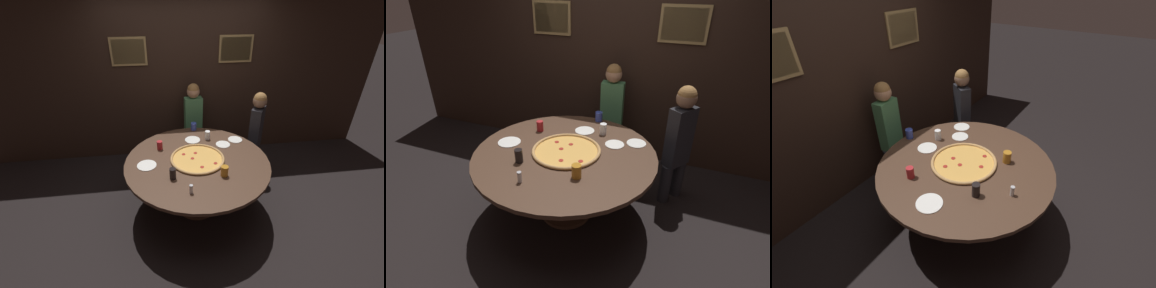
# 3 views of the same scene
# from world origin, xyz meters

# --- Properties ---
(ground_plane) EXTENTS (24.00, 24.00, 0.00)m
(ground_plane) POSITION_xyz_m (0.00, 0.00, 0.00)
(ground_plane) COLOR black
(back_wall) EXTENTS (6.40, 0.08, 2.60)m
(back_wall) POSITION_xyz_m (0.00, 1.47, 1.30)
(back_wall) COLOR black
(back_wall) RESTS_ON ground_plane
(dining_table) EXTENTS (1.74, 1.74, 0.74)m
(dining_table) POSITION_xyz_m (0.00, 0.00, 0.62)
(dining_table) COLOR #4C3323
(dining_table) RESTS_ON ground_plane
(giant_pizza) EXTENTS (0.66, 0.66, 0.03)m
(giant_pizza) POSITION_xyz_m (0.01, 0.02, 0.75)
(giant_pizza) COLOR #E5A84C
(giant_pizza) RESTS_ON dining_table
(drink_cup_near_right) EXTENTS (0.08, 0.08, 0.11)m
(drink_cup_near_right) POSITION_xyz_m (0.07, 0.80, 0.79)
(drink_cup_near_right) COLOR #384CB7
(drink_cup_near_right) RESTS_ON dining_table
(drink_cup_far_right) EXTENTS (0.07, 0.07, 0.13)m
(drink_cup_far_right) POSITION_xyz_m (-0.31, -0.30, 0.80)
(drink_cup_far_right) COLOR black
(drink_cup_far_right) RESTS_ON dining_table
(drink_cup_centre_back) EXTENTS (0.07, 0.07, 0.12)m
(drink_cup_centre_back) POSITION_xyz_m (0.22, 0.51, 0.80)
(drink_cup_centre_back) COLOR white
(drink_cup_centre_back) RESTS_ON dining_table
(drink_cup_by_shaker) EXTENTS (0.08, 0.08, 0.12)m
(drink_cup_by_shaker) POSITION_xyz_m (0.25, -0.33, 0.80)
(drink_cup_by_shaker) COLOR #BC7A23
(drink_cup_by_shaker) RESTS_ON dining_table
(drink_cup_beside_pizza) EXTENTS (0.07, 0.07, 0.11)m
(drink_cup_beside_pizza) POSITION_xyz_m (-0.44, 0.33, 0.80)
(drink_cup_beside_pizza) COLOR #B22328
(drink_cup_beside_pizza) RESTS_ON dining_table
(white_plate_near_front) EXTENTS (0.21, 0.21, 0.01)m
(white_plate_near_front) POSITION_xyz_m (0.01, 0.50, 0.74)
(white_plate_near_front) COLOR white
(white_plate_near_front) RESTS_ON dining_table
(white_plate_left_side) EXTENTS (0.19, 0.19, 0.01)m
(white_plate_left_side) POSITION_xyz_m (0.40, 0.33, 0.74)
(white_plate_left_side) COLOR white
(white_plate_left_side) RESTS_ON dining_table
(white_plate_right_side) EXTENTS (0.23, 0.23, 0.01)m
(white_plate_right_side) POSITION_xyz_m (-0.60, -0.03, 0.74)
(white_plate_right_side) COLOR white
(white_plate_right_side) RESTS_ON dining_table
(white_plate_beside_cup) EXTENTS (0.19, 0.19, 0.01)m
(white_plate_beside_cup) POSITION_xyz_m (0.59, 0.43, 0.74)
(white_plate_beside_cup) COLOR white
(white_plate_beside_cup) RESTS_ON dining_table
(condiment_shaker) EXTENTS (0.04, 0.04, 0.10)m
(condiment_shaker) POSITION_xyz_m (-0.15, -0.56, 0.79)
(condiment_shaker) COLOR silver
(condiment_shaker) RESTS_ON dining_table
(diner_far_left) EXTENTS (0.28, 0.34, 1.31)m
(diner_far_left) POSITION_xyz_m (0.98, 0.68, 0.74)
(diner_far_left) COLOR #232328
(diner_far_left) RESTS_ON ground_plane
(diner_centre_back) EXTENTS (0.34, 0.20, 1.32)m
(diner_centre_back) POSITION_xyz_m (0.11, 1.19, 0.75)
(diner_centre_back) COLOR #232328
(diner_centre_back) RESTS_ON ground_plane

